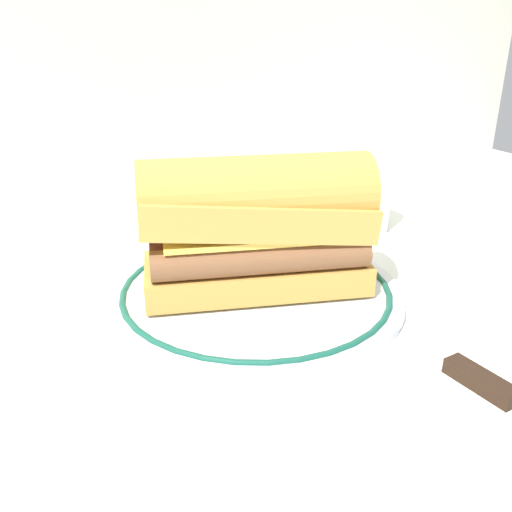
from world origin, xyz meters
TOP-DOWN VIEW (x-y plane):
  - ground_plane at (0.00, 0.00)m, footprint 1.50×1.50m
  - plate at (0.03, 0.03)m, footprint 0.27×0.27m
  - sausage_sandwich at (0.03, 0.03)m, footprint 0.22×0.14m
  - drinking_glass at (0.23, 0.14)m, footprint 0.07×0.07m
  - salt_shaker at (-0.01, 0.25)m, footprint 0.03×0.03m
  - butter_knife at (0.11, -0.13)m, footprint 0.03×0.16m

SIDE VIEW (x-z plane):
  - ground_plane at x=0.00m, z-range 0.00..0.00m
  - butter_knife at x=0.11m, z-range 0.00..0.01m
  - plate at x=0.03m, z-range 0.00..0.02m
  - drinking_glass at x=0.23m, z-range -0.01..0.09m
  - salt_shaker at x=-0.01m, z-range 0.00..0.08m
  - sausage_sandwich at x=0.03m, z-range 0.02..0.14m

